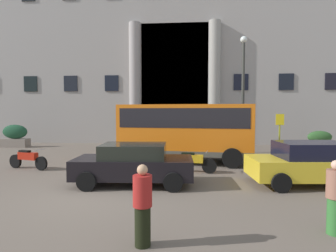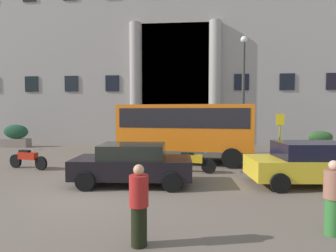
{
  "view_description": "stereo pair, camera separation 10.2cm",
  "coord_description": "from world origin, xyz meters",
  "views": [
    {
      "loc": [
        2.78,
        -8.35,
        2.52
      ],
      "look_at": [
        1.58,
        6.89,
        1.71
      ],
      "focal_mm": 29.58,
      "sensor_mm": 36.0,
      "label": 1
    },
    {
      "loc": [
        2.88,
        -8.35,
        2.52
      ],
      "look_at": [
        1.58,
        6.89,
        1.71
      ],
      "focal_mm": 29.58,
      "sensor_mm": 36.0,
      "label": 2
    }
  ],
  "objects": [
    {
      "name": "lamppost_plaza_centre",
      "position": [
        5.95,
        8.56,
        4.1
      ],
      "size": [
        0.4,
        0.4,
        6.97
      ],
      "color": "#343531",
      "rests_on": "ground_plane"
    },
    {
      "name": "pedestrian_man_red_shirt",
      "position": [
        1.91,
        -3.34,
        0.77
      ],
      "size": [
        0.36,
        0.36,
        1.54
      ],
      "rotation": [
        0.0,
        0.0,
        5.09
      ],
      "color": "black",
      "rests_on": "ground_plane"
    },
    {
      "name": "bus_stop_sign",
      "position": [
        7.68,
        7.15,
        1.48
      ],
      "size": [
        0.44,
        0.08,
        2.38
      ],
      "color": "#939D1C",
      "rests_on": "ground_plane"
    },
    {
      "name": "pedestrian_man_crossing",
      "position": [
        5.75,
        -2.55,
        0.77
      ],
      "size": [
        0.36,
        0.36,
        1.53
      ],
      "rotation": [
        0.0,
        0.0,
        5.39
      ],
      "color": "#317030",
      "rests_on": "ground_plane"
    },
    {
      "name": "office_building_facade",
      "position": [
        0.01,
        17.48,
        10.73
      ],
      "size": [
        33.11,
        9.7,
        21.47
      ],
      "color": "#9E9893",
      "rests_on": "ground_plane"
    },
    {
      "name": "hedge_planter_far_east",
      "position": [
        -9.53,
        10.2,
        0.77
      ],
      "size": [
        1.88,
        0.72,
        1.59
      ],
      "color": "gray",
      "rests_on": "ground_plane"
    },
    {
      "name": "hedge_planter_far_west",
      "position": [
        -1.39,
        10.83,
        0.75
      ],
      "size": [
        1.85,
        0.8,
        1.54
      ],
      "color": "slate",
      "rests_on": "ground_plane"
    },
    {
      "name": "motorcycle_near_kerb",
      "position": [
        2.85,
        2.99,
        0.46
      ],
      "size": [
        1.99,
        0.6,
        0.89
      ],
      "rotation": [
        0.0,
        0.0,
        -0.17
      ],
      "color": "black",
      "rests_on": "ground_plane"
    },
    {
      "name": "motorcycle_far_end",
      "position": [
        -4.3,
        3.11,
        0.46
      ],
      "size": [
        2.03,
        0.78,
        0.89
      ],
      "rotation": [
        0.0,
        0.0,
        -0.28
      ],
      "color": "black",
      "rests_on": "ground_plane"
    },
    {
      "name": "hedge_planter_east",
      "position": [
        1.93,
        10.74,
        0.75
      ],
      "size": [
        2.11,
        0.96,
        1.55
      ],
      "color": "gray",
      "rests_on": "ground_plane"
    },
    {
      "name": "ground_plane",
      "position": [
        0.0,
        0.0,
        -0.06
      ],
      "size": [
        80.0,
        64.0,
        0.12
      ],
      "primitive_type": "cube",
      "color": "#665A4F"
    },
    {
      "name": "hedge_planter_entrance_right",
      "position": [
        11.26,
        10.37,
        0.61
      ],
      "size": [
        1.6,
        0.77,
        1.26
      ],
      "color": "gray",
      "rests_on": "ground_plane"
    },
    {
      "name": "parked_sedan_far",
      "position": [
        6.96,
        1.38,
        0.75
      ],
      "size": [
        4.3,
        2.28,
        1.47
      ],
      "rotation": [
        0.0,
        0.0,
        0.08
      ],
      "color": "gold",
      "rests_on": "ground_plane"
    },
    {
      "name": "orange_minibus",
      "position": [
        2.59,
        5.5,
        1.7
      ],
      "size": [
        6.66,
        3.37,
        2.85
      ],
      "rotation": [
        0.0,
        0.0,
        -0.12
      ],
      "color": "orange",
      "rests_on": "ground_plane"
    },
    {
      "name": "parked_sedan_second",
      "position": [
        0.86,
        0.98,
        0.72
      ],
      "size": [
        4.1,
        2.08,
        1.4
      ],
      "rotation": [
        0.0,
        0.0,
        0.05
      ],
      "color": "black",
      "rests_on": "ground_plane"
    }
  ]
}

